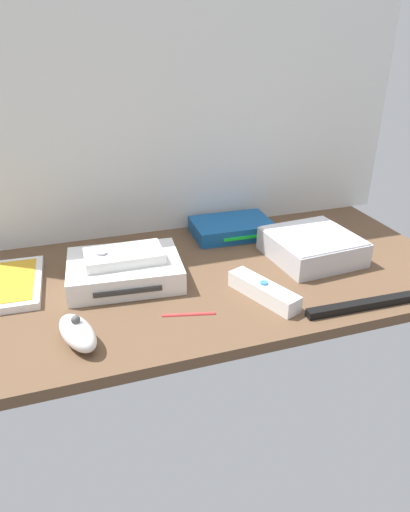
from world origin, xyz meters
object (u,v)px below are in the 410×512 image
(game_case, at_px, (3,285))
(network_router, at_px, (232,228))
(remote_classic_pad, at_px, (124,256))
(remote_nunchuk, at_px, (78,333))
(stylus_pen, at_px, (188,313))
(mini_computer, at_px, (312,246))
(sensor_bar, at_px, (370,304))
(remote_wand, at_px, (263,291))
(game_console, at_px, (125,270))

(game_case, height_order, network_router, network_router)
(game_case, xyz_separation_m, remote_classic_pad, (0.22, -0.04, 0.05))
(network_router, bearing_deg, remote_nunchuk, -138.09)
(stylus_pen, bearing_deg, mini_computer, 22.32)
(network_router, height_order, remote_nunchuk, remote_nunchuk)
(mini_computer, height_order, sensor_bar, mini_computer)
(game_case, height_order, remote_wand, remote_wand)
(mini_computer, height_order, remote_classic_pad, remote_classic_pad)
(network_router, bearing_deg, mini_computer, -53.30)
(sensor_bar, xyz_separation_m, stylus_pen, (-0.31, 0.07, -0.00))
(remote_nunchuk, bearing_deg, remote_classic_pad, 40.98)
(game_console, bearing_deg, network_router, 32.18)
(game_case, relative_size, remote_nunchuk, 1.80)
(remote_wand, distance_m, remote_classic_pad, 0.27)
(game_console, height_order, sensor_bar, game_console)
(stylus_pen, bearing_deg, sensor_bar, -13.76)
(mini_computer, height_order, remote_nunchuk, mini_computer)
(stylus_pen, bearing_deg, game_case, 147.46)
(game_case, distance_m, network_router, 0.50)
(remote_wand, relative_size, remote_nunchuk, 1.39)
(remote_wand, height_order, remote_nunchuk, remote_nunchuk)
(remote_wand, height_order, sensor_bar, remote_wand)
(network_router, xyz_separation_m, remote_wand, (-0.05, -0.28, -0.00))
(game_console, relative_size, game_case, 1.14)
(game_case, bearing_deg, network_router, 13.98)
(remote_nunchuk, relative_size, remote_classic_pad, 0.75)
(remote_nunchuk, height_order, remote_classic_pad, remote_classic_pad)
(game_case, bearing_deg, sensor_bar, -21.23)
(mini_computer, xyz_separation_m, sensor_bar, (-0.00, -0.20, -0.02))
(remote_wand, bearing_deg, mini_computer, 14.09)
(mini_computer, distance_m, remote_wand, 0.20)
(mini_computer, xyz_separation_m, remote_classic_pad, (-0.39, 0.02, 0.03))
(remote_wand, distance_m, remote_nunchuk, 0.33)
(mini_computer, distance_m, remote_nunchuk, 0.51)
(game_case, xyz_separation_m, network_router, (0.49, 0.10, 0.01))
(game_case, relative_size, network_router, 1.07)
(network_router, distance_m, remote_classic_pad, 0.31)
(game_case, xyz_separation_m, remote_wand, (0.44, -0.18, 0.01))
(game_console, distance_m, sensor_bar, 0.45)
(game_console, xyz_separation_m, remote_nunchuk, (-0.10, -0.18, -0.00))
(remote_wand, bearing_deg, game_case, 136.46)
(mini_computer, bearing_deg, remote_wand, -144.77)
(game_console, relative_size, remote_classic_pad, 1.54)
(remote_classic_pad, bearing_deg, game_console, 96.96)
(sensor_bar, bearing_deg, remote_nunchuk, 175.49)
(network_router, relative_size, remote_classic_pad, 1.27)
(game_case, relative_size, remote_wand, 1.30)
(sensor_bar, relative_size, stylus_pen, 2.67)
(remote_wand, distance_m, sensor_bar, 0.18)
(mini_computer, xyz_separation_m, stylus_pen, (-0.31, -0.13, -0.02))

